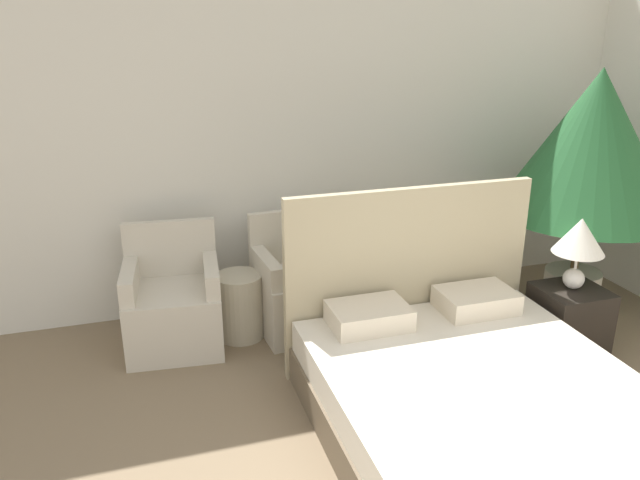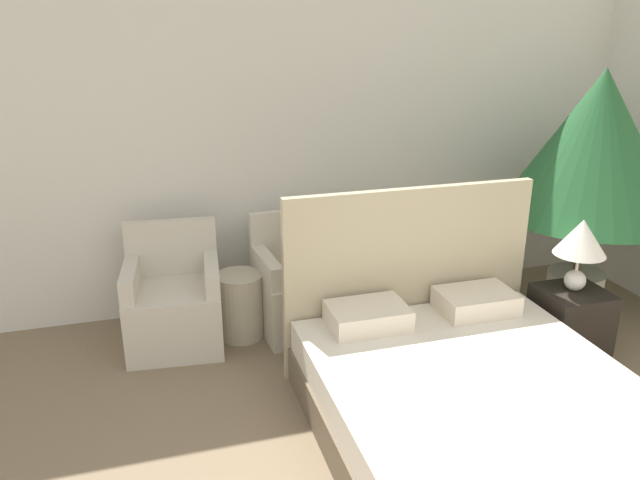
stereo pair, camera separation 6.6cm
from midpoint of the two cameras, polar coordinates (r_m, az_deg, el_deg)
name	(u,v)px [view 2 (the right image)]	position (r m, az deg, el deg)	size (l,w,h in m)	color
wall_back	(321,128)	(5.10, 0.49, 10.22)	(10.00, 0.06, 2.90)	silver
bed	(478,407)	(3.70, 14.78, -14.51)	(1.75, 2.19, 1.26)	brown
armchair_near_window_left	(174,308)	(4.68, -12.79, -6.12)	(0.72, 0.68, 0.89)	beige
armchair_near_window_right	(303,293)	(4.82, -1.20, -4.84)	(0.71, 0.66, 0.89)	beige
potted_palm	(595,149)	(5.17, 24.18, 7.56)	(1.35, 1.35, 1.95)	beige
nightstand	(569,323)	(4.80, 22.20, -7.07)	(0.45, 0.43, 0.51)	black
table_lamp	(581,241)	(4.58, 23.12, -0.11)	(0.35, 0.35, 0.51)	white
side_table	(240,305)	(4.74, -6.89, -5.95)	(0.35, 0.35, 0.50)	#B7AD93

